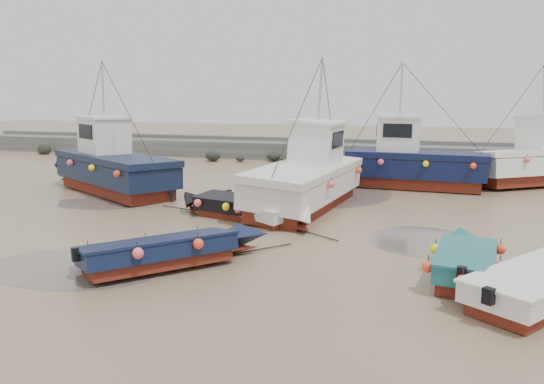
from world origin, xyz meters
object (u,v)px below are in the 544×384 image
(dinghy_4, at_px, (231,203))
(dinghy_5, at_px, (266,207))
(cabin_boat_0, at_px, (109,165))
(person, at_px, (169,202))
(cabin_boat_1, at_px, (309,176))
(dinghy_2, at_px, (466,257))
(cabin_boat_3, at_px, (541,159))
(dinghy_1, at_px, (171,248))
(cabin_boat_2, at_px, (404,161))

(dinghy_4, height_order, dinghy_5, same)
(dinghy_4, distance_m, cabin_boat_0, 8.35)
(dinghy_5, distance_m, person, 5.69)
(cabin_boat_1, bearing_deg, dinghy_4, -124.47)
(dinghy_2, bearing_deg, cabin_boat_3, 80.93)
(cabin_boat_1, bearing_deg, person, -164.14)
(dinghy_1, distance_m, person, 9.00)
(dinghy_4, xyz_separation_m, dinghy_5, (1.53, -0.34, -0.01))
(cabin_boat_3, distance_m, person, 19.26)
(dinghy_5, xyz_separation_m, cabin_boat_3, (11.68, 11.53, 0.80))
(person, bearing_deg, cabin_boat_2, -154.67)
(dinghy_1, distance_m, cabin_boat_1, 9.08)
(cabin_boat_0, bearing_deg, dinghy_2, -86.11)
(dinghy_1, bearing_deg, person, 160.81)
(dinghy_4, bearing_deg, cabin_boat_0, 80.71)
(dinghy_4, xyz_separation_m, cabin_boat_1, (2.57, 2.73, 0.76))
(dinghy_2, distance_m, dinghy_5, 8.14)
(cabin_boat_0, bearing_deg, person, -79.40)
(cabin_boat_1, distance_m, cabin_boat_2, 6.82)
(cabin_boat_0, relative_size, cabin_boat_2, 1.00)
(dinghy_5, height_order, cabin_boat_3, cabin_boat_3)
(dinghy_4, height_order, cabin_boat_1, cabin_boat_1)
(dinghy_5, bearing_deg, dinghy_4, -68.51)
(cabin_boat_0, bearing_deg, cabin_boat_1, -62.85)
(dinghy_2, distance_m, cabin_boat_1, 9.50)
(dinghy_1, xyz_separation_m, dinghy_2, (7.95, 1.29, 0.03))
(cabin_boat_2, bearing_deg, dinghy_1, 161.35)
(dinghy_2, distance_m, person, 13.77)
(dinghy_4, distance_m, cabin_boat_2, 10.57)
(dinghy_5, distance_m, cabin_boat_3, 16.43)
(cabin_boat_0, bearing_deg, dinghy_1, -108.81)
(cabin_boat_2, bearing_deg, cabin_boat_3, -64.93)
(cabin_boat_3, relative_size, person, 5.51)
(cabin_boat_3, bearing_deg, dinghy_1, -69.78)
(dinghy_5, xyz_separation_m, cabin_boat_2, (4.76, 8.79, 0.80))
(dinghy_1, relative_size, dinghy_4, 0.95)
(dinghy_4, relative_size, person, 3.46)
(dinghy_5, xyz_separation_m, cabin_boat_0, (-9.10, 3.78, 0.77))
(cabin_boat_0, distance_m, person, 4.40)
(dinghy_5, height_order, person, dinghy_5)
(person, bearing_deg, cabin_boat_3, -159.10)
(dinghy_1, xyz_separation_m, dinghy_5, (1.12, 5.72, 0.01))
(cabin_boat_0, height_order, cabin_boat_1, same)
(cabin_boat_1, relative_size, cabin_boat_2, 1.10)
(dinghy_2, distance_m, cabin_boat_3, 16.70)
(cabin_boat_2, distance_m, person, 11.93)
(dinghy_2, distance_m, dinghy_4, 9.63)
(dinghy_4, height_order, person, dinghy_4)
(person, bearing_deg, dinghy_1, 108.95)
(dinghy_1, relative_size, cabin_boat_3, 0.60)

